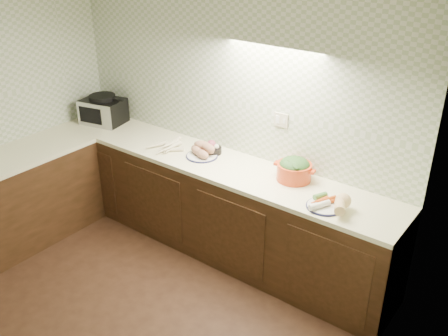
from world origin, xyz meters
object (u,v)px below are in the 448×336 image
Objects in this scene: veg_plate at (334,202)px; onion_bowl at (213,148)px; toaster_oven at (103,110)px; dutch_oven at (294,169)px; sweet_potato_plate at (203,151)px; parsnip_pile at (171,146)px.

onion_bowl is at bearing 170.36° from veg_plate.
dutch_oven is (2.27, 0.08, -0.04)m from toaster_oven.
onion_bowl is (1.40, 0.08, -0.09)m from toaster_oven.
sweet_potato_plate is 0.83× the size of dutch_oven.
sweet_potato_plate is 0.85× the size of veg_plate.
onion_bowl is at bearing 23.49° from parsnip_pile.
sweet_potato_plate is at bearing -179.91° from dutch_oven.
dutch_oven is 0.52m from veg_plate.
veg_plate reaches higher than parsnip_pile.
onion_bowl is 0.86m from dutch_oven.
sweet_potato_plate is at bearing 175.16° from veg_plate.
veg_plate is (1.70, -0.06, 0.02)m from parsnip_pile.
toaster_oven is 1.41m from onion_bowl.
sweet_potato_plate is (1.38, -0.03, -0.09)m from toaster_oven.
dutch_oven is (0.86, -0.01, 0.05)m from onion_bowl.
parsnip_pile is at bearing 177.86° from veg_plate.
toaster_oven is 2.74m from veg_plate.
onion_bowl is at bearing -9.15° from toaster_oven.
toaster_oven is at bearing -176.63° from onion_bowl.
sweet_potato_plate is (0.34, 0.05, 0.02)m from parsnip_pile.
veg_plate is at bearing -31.79° from dutch_oven.
onion_bowl is 0.46× the size of veg_plate.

